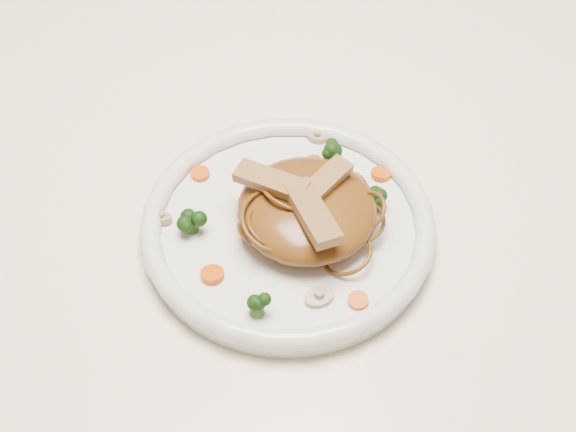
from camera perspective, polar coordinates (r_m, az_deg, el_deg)
name	(u,v)px	position (r m, az deg, el deg)	size (l,w,h in m)	color
table	(283,220)	(0.94, -0.35, -0.26)	(1.20, 0.80, 0.75)	white
plate	(288,231)	(0.79, 0.00, -1.03)	(0.28, 0.28, 0.02)	white
noodle_mound	(307,209)	(0.77, 1.32, 0.47)	(0.13, 0.13, 0.04)	brown
chicken_a	(324,181)	(0.76, 2.52, 2.40)	(0.06, 0.02, 0.01)	#A27D4C
chicken_b	(271,181)	(0.76, -1.15, 2.42)	(0.07, 0.02, 0.01)	#A27D4C
chicken_c	(312,213)	(0.73, 1.67, 0.23)	(0.08, 0.03, 0.01)	#A27D4C
broccoli_0	(331,152)	(0.84, 3.01, 4.46)	(0.02, 0.02, 0.03)	#11360B
broccoli_1	(191,219)	(0.78, -6.74, -0.18)	(0.03, 0.03, 0.03)	#11360B
broccoli_2	(256,302)	(0.71, -2.20, -5.94)	(0.03, 0.03, 0.03)	#11360B
broccoli_3	(381,196)	(0.80, 6.42, 1.41)	(0.03, 0.03, 0.03)	#11360B
carrot_0	(314,162)	(0.84, 1.82, 3.75)	(0.02, 0.02, 0.01)	#EE5608
carrot_1	(212,274)	(0.75, -5.25, -4.03)	(0.02, 0.02, 0.01)	#EE5608
carrot_2	(381,174)	(0.83, 6.42, 2.91)	(0.02, 0.02, 0.01)	#EE5608
carrot_3	(200,174)	(0.83, -6.07, 2.92)	(0.02, 0.02, 0.01)	#EE5608
carrot_4	(358,300)	(0.73, 4.86, -5.82)	(0.02, 0.02, 0.01)	#EE5608
mushroom_0	(319,297)	(0.73, 2.16, -5.59)	(0.03, 0.03, 0.01)	#BBAD8C
mushroom_1	(343,170)	(0.83, 3.85, 3.15)	(0.03, 0.03, 0.01)	#BBAD8C
mushroom_2	(162,218)	(0.80, -8.70, -0.15)	(0.02, 0.02, 0.01)	#BBAD8C
mushroom_3	(317,137)	(0.86, 2.02, 5.45)	(0.02, 0.02, 0.01)	#BBAD8C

